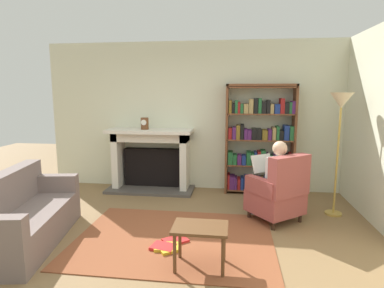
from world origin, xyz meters
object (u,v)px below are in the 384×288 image
mantel_clock (145,124)px  fireplace (151,158)px  bookshelf (260,141)px  sofa_floral (23,218)px  floor_lamp (341,112)px  armchair_reading (279,192)px  side_table (200,233)px  seated_reader (273,177)px

mantel_clock → fireplace: bearing=50.7°
mantel_clock → bookshelf: bearing=3.8°
sofa_floral → fireplace: bearing=-32.2°
sofa_floral → floor_lamp: 4.38m
fireplace → floor_lamp: 3.26m
bookshelf → sofa_floral: (-2.92, -2.37, -0.62)m
sofa_floral → armchair_reading: bearing=-80.8°
side_table → mantel_clock: bearing=117.1°
armchair_reading → sofa_floral: 3.28m
mantel_clock → side_table: 2.93m
fireplace → side_table: 2.86m
mantel_clock → floor_lamp: floor_lamp is taller
seated_reader → sofa_floral: bearing=-17.6°
floor_lamp → bookshelf: bearing=138.5°
seated_reader → side_table: bearing=19.7°
bookshelf → floor_lamp: bookshelf is taller
bookshelf → side_table: size_ratio=3.45×
sofa_floral → side_table: 2.16m
fireplace → seated_reader: (2.07, -1.17, 0.02)m
fireplace → armchair_reading: size_ratio=1.62×
mantel_clock → bookshelf: (2.04, 0.13, -0.30)m
fireplace → floor_lamp: size_ratio=0.88×
side_table → floor_lamp: size_ratio=0.31×
seated_reader → floor_lamp: size_ratio=0.64×
mantel_clock → sofa_floral: 2.57m
seated_reader → side_table: seated_reader is taller
mantel_clock → side_table: (1.27, -2.49, -0.86)m
mantel_clock → armchair_reading: mantel_clock is taller
mantel_clock → sofa_floral: size_ratio=0.12×
seated_reader → mantel_clock: bearing=-65.0°
bookshelf → sofa_floral: 3.81m
bookshelf → armchair_reading: size_ratio=1.99×
mantel_clock → sofa_floral: (-0.88, -2.23, -0.92)m
mantel_clock → armchair_reading: size_ratio=0.22×
armchair_reading → seated_reader: seated_reader is taller
side_table → floor_lamp: floor_lamp is taller
armchair_reading → side_table: bearing=15.8°
sofa_floral → mantel_clock: bearing=-31.3°
armchair_reading → seated_reader: (-0.07, 0.09, 0.20)m
armchair_reading → fireplace: bearing=-69.2°
sofa_floral → side_table: bearing=-106.8°
seated_reader → side_table: size_ratio=2.04×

